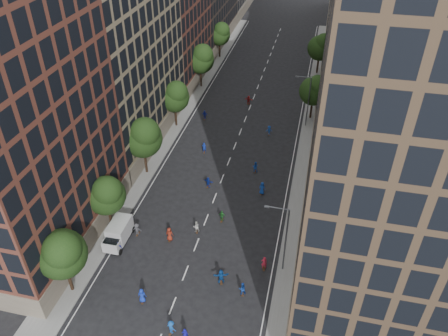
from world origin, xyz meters
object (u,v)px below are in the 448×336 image
object	(u,v)px
skater_1	(185,335)
skater_2	(242,289)
cargo_van	(118,233)
skater_0	(142,296)
streetlamp_near	(284,236)
streetlamp_far	(307,99)

from	to	relation	value
skater_1	skater_2	world-z (taller)	skater_1
cargo_van	skater_0	xyz separation A→B (m)	(6.07, -7.66, -0.44)
skater_1	skater_2	xyz separation A→B (m)	(4.29, 6.66, -0.05)
skater_0	skater_1	xyz separation A→B (m)	(5.72, -3.32, -0.05)
skater_0	skater_1	world-z (taller)	skater_0
streetlamp_near	skater_2	xyz separation A→B (m)	(-3.58, -4.34, -4.36)
streetlamp_near	skater_1	world-z (taller)	streetlamp_near
streetlamp_far	skater_0	bearing A→B (deg)	-108.48
streetlamp_far	cargo_van	distance (m)	38.63
streetlamp_near	cargo_van	size ratio (longest dim) A/B	1.89
skater_0	cargo_van	bearing A→B (deg)	-58.36
streetlamp_near	cargo_van	xyz separation A→B (m)	(-19.67, -0.02, -3.83)
cargo_van	skater_0	size ratio (longest dim) A/B	2.65
skater_2	cargo_van	bearing A→B (deg)	-35.81
streetlamp_near	streetlamp_far	xyz separation A→B (m)	(0.00, 33.00, 0.00)
skater_1	streetlamp_far	bearing A→B (deg)	-111.64
cargo_van	skater_2	size ratio (longest dim) A/B	2.98
skater_0	streetlamp_near	bearing A→B (deg)	-157.31
streetlamp_near	skater_1	distance (m)	14.20
streetlamp_near	skater_0	bearing A→B (deg)	-150.54
streetlamp_near	skater_2	bearing A→B (deg)	-129.54
streetlamp_far	skater_1	world-z (taller)	streetlamp_far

